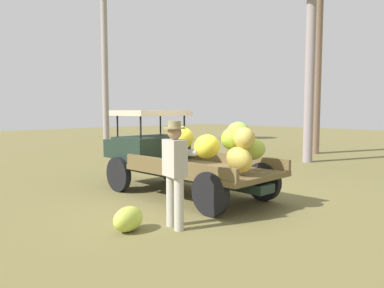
% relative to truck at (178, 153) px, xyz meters
% --- Properties ---
extents(ground_plane, '(60.00, 60.00, 0.00)m').
position_rel_truck_xyz_m(ground_plane, '(-0.79, -0.09, -0.91)').
color(ground_plane, olive).
extents(truck, '(4.53, 1.88, 1.83)m').
position_rel_truck_xyz_m(truck, '(0.00, 0.00, 0.00)').
color(truck, '#1C2B22').
rests_on(truck, ground).
extents(farmer, '(0.52, 0.49, 1.68)m').
position_rel_truck_xyz_m(farmer, '(-1.80, 1.59, 0.05)').
color(farmer, '#B6B3A7').
rests_on(farmer, ground).
extents(loose_banana_bunch, '(0.52, 0.64, 0.38)m').
position_rel_truck_xyz_m(loose_banana_bunch, '(-1.43, 2.22, -0.72)').
color(loose_banana_bunch, '#B9CC49').
rests_on(loose_banana_bunch, ground).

